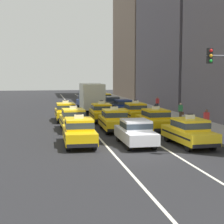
{
  "coord_description": "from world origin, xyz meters",
  "views": [
    {
      "loc": [
        -5.28,
        -18.76,
        4.29
      ],
      "look_at": [
        0.1,
        9.21,
        1.3
      ],
      "focal_mm": 57.6,
      "sensor_mm": 36.0,
      "label": 1
    }
  ],
  "objects_px": {
    "pedestrian_trailing": "(181,111)",
    "taxi_right_nearest": "(189,131)",
    "taxi_left_second": "(73,119)",
    "sedan_center_fifth": "(85,101)",
    "box_truck_center_fourth": "(91,97)",
    "taxi_center_second": "(114,120)",
    "taxi_right_sixth": "(104,99)",
    "taxi_left_nearest": "(79,131)",
    "taxi_center_third": "(101,112)",
    "taxi_left_third": "(66,112)",
    "sedan_right_fifth": "(112,103)",
    "sedan_right_fourth": "(123,106)",
    "taxi_right_third": "(135,111)",
    "sedan_center_nearest": "(135,132)",
    "pedestrian_near_crosswalk": "(206,121)",
    "taxi_right_second": "(155,119)",
    "pedestrian_by_storefront": "(157,104)"
  },
  "relations": [
    {
      "from": "pedestrian_trailing",
      "to": "taxi_right_nearest",
      "type": "bearing_deg",
      "value": -109.12
    },
    {
      "from": "taxi_left_second",
      "to": "sedan_center_fifth",
      "type": "bearing_deg",
      "value": 80.63
    },
    {
      "from": "box_truck_center_fourth",
      "to": "taxi_right_nearest",
      "type": "xyz_separation_m",
      "value": [
        3.3,
        -19.95,
        -0.9
      ]
    },
    {
      "from": "taxi_center_second",
      "to": "taxi_right_sixth",
      "type": "distance_m",
      "value": 22.68
    },
    {
      "from": "box_truck_center_fourth",
      "to": "pedestrian_trailing",
      "type": "distance_m",
      "value": 11.59
    },
    {
      "from": "taxi_left_nearest",
      "to": "taxi_center_third",
      "type": "relative_size",
      "value": 1.0
    },
    {
      "from": "taxi_center_third",
      "to": "taxi_right_nearest",
      "type": "bearing_deg",
      "value": -73.9
    },
    {
      "from": "taxi_left_third",
      "to": "sedan_right_fifth",
      "type": "xyz_separation_m",
      "value": [
        6.26,
        9.93,
        -0.03
      ]
    },
    {
      "from": "box_truck_center_fourth",
      "to": "sedan_right_fourth",
      "type": "height_order",
      "value": "box_truck_center_fourth"
    },
    {
      "from": "taxi_center_third",
      "to": "taxi_right_nearest",
      "type": "relative_size",
      "value": 0.99
    },
    {
      "from": "taxi_left_third",
      "to": "taxi_right_third",
      "type": "height_order",
      "value": "same"
    },
    {
      "from": "sedan_center_fifth",
      "to": "pedestrian_trailing",
      "type": "bearing_deg",
      "value": -65.86
    },
    {
      "from": "taxi_left_second",
      "to": "taxi_center_second",
      "type": "distance_m",
      "value": 3.15
    },
    {
      "from": "taxi_left_second",
      "to": "taxi_center_third",
      "type": "height_order",
      "value": "same"
    },
    {
      "from": "taxi_right_nearest",
      "to": "pedestrian_trailing",
      "type": "height_order",
      "value": "taxi_right_nearest"
    },
    {
      "from": "taxi_center_second",
      "to": "box_truck_center_fourth",
      "type": "xyz_separation_m",
      "value": [
        0.06,
        13.64,
        0.9
      ]
    },
    {
      "from": "sedan_center_nearest",
      "to": "taxi_center_second",
      "type": "relative_size",
      "value": 0.94
    },
    {
      "from": "sedan_center_fifth",
      "to": "taxi_left_nearest",
      "type": "bearing_deg",
      "value": -97.51
    },
    {
      "from": "taxi_right_nearest",
      "to": "sedan_right_fifth",
      "type": "bearing_deg",
      "value": 90.74
    },
    {
      "from": "box_truck_center_fourth",
      "to": "pedestrian_near_crosswalk",
      "type": "relative_size",
      "value": 4.09
    },
    {
      "from": "taxi_right_nearest",
      "to": "taxi_right_second",
      "type": "bearing_deg",
      "value": 92.37
    },
    {
      "from": "sedan_right_fifth",
      "to": "taxi_center_third",
      "type": "bearing_deg",
      "value": -105.66
    },
    {
      "from": "taxi_right_sixth",
      "to": "pedestrian_by_storefront",
      "type": "height_order",
      "value": "taxi_right_sixth"
    },
    {
      "from": "taxi_right_third",
      "to": "pedestrian_near_crosswalk",
      "type": "relative_size",
      "value": 2.68
    },
    {
      "from": "taxi_left_nearest",
      "to": "pedestrian_near_crosswalk",
      "type": "xyz_separation_m",
      "value": [
        9.12,
        1.81,
        0.13
      ]
    },
    {
      "from": "taxi_right_sixth",
      "to": "pedestrian_near_crosswalk",
      "type": "bearing_deg",
      "value": -83.52
    },
    {
      "from": "taxi_right_nearest",
      "to": "taxi_right_third",
      "type": "distance_m",
      "value": 11.93
    },
    {
      "from": "sedan_center_fifth",
      "to": "pedestrian_trailing",
      "type": "height_order",
      "value": "pedestrian_trailing"
    },
    {
      "from": "taxi_right_nearest",
      "to": "taxi_left_third",
      "type": "bearing_deg",
      "value": 116.61
    },
    {
      "from": "taxi_left_second",
      "to": "sedan_right_fourth",
      "type": "height_order",
      "value": "taxi_left_second"
    },
    {
      "from": "taxi_left_nearest",
      "to": "taxi_right_sixth",
      "type": "xyz_separation_m",
      "value": [
        6.2,
        27.45,
        0.0
      ]
    },
    {
      "from": "sedan_center_nearest",
      "to": "taxi_right_second",
      "type": "distance_m",
      "value": 5.94
    },
    {
      "from": "sedan_right_fourth",
      "to": "pedestrian_by_storefront",
      "type": "relative_size",
      "value": 2.72
    },
    {
      "from": "box_truck_center_fourth",
      "to": "taxi_right_sixth",
      "type": "xyz_separation_m",
      "value": [
        3.0,
        8.83,
        -0.9
      ]
    },
    {
      "from": "sedan_center_fifth",
      "to": "pedestrian_by_storefront",
      "type": "bearing_deg",
      "value": -42.94
    },
    {
      "from": "taxi_center_second",
      "to": "box_truck_center_fourth",
      "type": "relative_size",
      "value": 0.66
    },
    {
      "from": "box_truck_center_fourth",
      "to": "taxi_right_nearest",
      "type": "bearing_deg",
      "value": -80.62
    },
    {
      "from": "sedan_center_fifth",
      "to": "sedan_right_fifth",
      "type": "bearing_deg",
      "value": -48.14
    },
    {
      "from": "taxi_right_nearest",
      "to": "taxi_right_second",
      "type": "xyz_separation_m",
      "value": [
        -0.24,
        5.9,
        0.0
      ]
    },
    {
      "from": "sedan_center_nearest",
      "to": "box_truck_center_fourth",
      "type": "bearing_deg",
      "value": 90.45
    },
    {
      "from": "pedestrian_trailing",
      "to": "taxi_center_third",
      "type": "bearing_deg",
      "value": 171.34
    },
    {
      "from": "pedestrian_near_crosswalk",
      "to": "taxi_right_third",
      "type": "bearing_deg",
      "value": 108.04
    },
    {
      "from": "sedan_center_nearest",
      "to": "taxi_left_nearest",
      "type": "bearing_deg",
      "value": 169.43
    },
    {
      "from": "taxi_right_second",
      "to": "taxi_right_sixth",
      "type": "bearing_deg",
      "value": 90.13
    },
    {
      "from": "taxi_left_second",
      "to": "pedestrian_near_crosswalk",
      "type": "height_order",
      "value": "taxi_left_second"
    },
    {
      "from": "taxi_right_nearest",
      "to": "sedan_right_fourth",
      "type": "relative_size",
      "value": 1.07
    },
    {
      "from": "taxi_left_nearest",
      "to": "sedan_center_nearest",
      "type": "xyz_separation_m",
      "value": [
        3.35,
        -0.63,
        -0.03
      ]
    },
    {
      "from": "sedan_right_fifth",
      "to": "pedestrian_trailing",
      "type": "distance_m",
      "value": 12.9
    },
    {
      "from": "pedestrian_by_storefront",
      "to": "taxi_right_sixth",
      "type": "bearing_deg",
      "value": 115.79
    },
    {
      "from": "taxi_left_third",
      "to": "sedan_right_fifth",
      "type": "distance_m",
      "value": 11.74
    }
  ]
}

